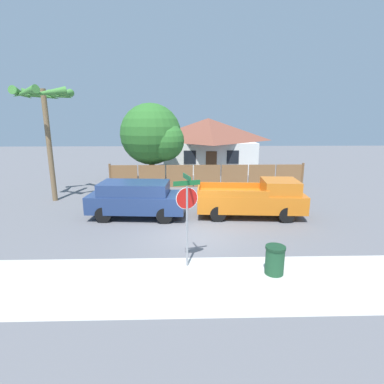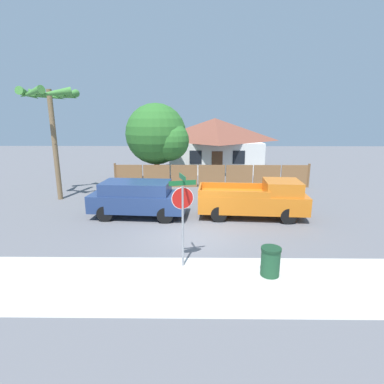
# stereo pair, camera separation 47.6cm
# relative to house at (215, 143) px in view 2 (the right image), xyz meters

# --- Properties ---
(ground_plane) EXTENTS (80.00, 80.00, 0.00)m
(ground_plane) POSITION_rel_house_xyz_m (-1.92, -16.92, -2.41)
(ground_plane) COLOR slate
(sidewalk_strip) EXTENTS (36.00, 3.20, 0.01)m
(sidewalk_strip) POSITION_rel_house_xyz_m (-1.92, -20.52, -2.40)
(sidewalk_strip) COLOR beige
(sidewalk_strip) RESTS_ON ground
(wooden_fence) EXTENTS (13.38, 0.12, 1.65)m
(wooden_fence) POSITION_rel_house_xyz_m (-0.68, -8.08, -1.63)
(wooden_fence) COLOR brown
(wooden_fence) RESTS_ON ground
(house) EXTENTS (8.52, 8.03, 4.64)m
(house) POSITION_rel_house_xyz_m (0.00, 0.00, 0.00)
(house) COLOR white
(house) RESTS_ON ground
(oak_tree) EXTENTS (4.52, 4.30, 5.69)m
(oak_tree) POSITION_rel_house_xyz_m (-4.39, -6.77, 1.03)
(oak_tree) COLOR brown
(oak_tree) RESTS_ON ground
(palm_tree) EXTENTS (3.06, 3.27, 6.25)m
(palm_tree) POSITION_rel_house_xyz_m (-9.76, -11.34, 2.98)
(palm_tree) COLOR brown
(palm_tree) RESTS_ON ground
(red_suv) EXTENTS (4.65, 2.19, 1.73)m
(red_suv) POSITION_rel_house_xyz_m (-4.53, -14.50, -1.46)
(red_suv) COLOR navy
(red_suv) RESTS_ON ground
(orange_pickup) EXTENTS (5.16, 2.28, 1.82)m
(orange_pickup) POSITION_rel_house_xyz_m (1.12, -14.52, -1.52)
(orange_pickup) COLOR orange
(orange_pickup) RESTS_ON ground
(stop_sign) EXTENTS (0.82, 0.74, 2.99)m
(stop_sign) POSITION_rel_house_xyz_m (-2.18, -19.45, -0.40)
(stop_sign) COLOR gray
(stop_sign) RESTS_ON ground
(trash_bin) EXTENTS (0.61, 0.61, 0.90)m
(trash_bin) POSITION_rel_house_xyz_m (0.48, -20.04, -1.95)
(trash_bin) COLOR #1E4C2D
(trash_bin) RESTS_ON ground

